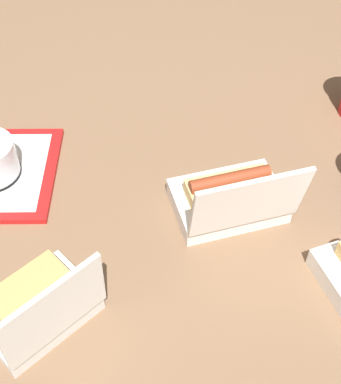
{
  "coord_description": "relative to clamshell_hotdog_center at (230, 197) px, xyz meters",
  "views": [
    {
      "loc": [
        -0.11,
        -0.61,
        0.79
      ],
      "look_at": [
        0.01,
        0.05,
        0.05
      ],
      "focal_mm": 50.0,
      "sensor_mm": 36.0,
      "label": 1
    }
  ],
  "objects": [
    {
      "name": "ground_plane",
      "position": [
        -0.12,
        -0.02,
        -0.04
      ],
      "size": [
        3.2,
        3.2,
        0.0
      ],
      "primitive_type": "plane",
      "color": "brown"
    },
    {
      "name": "clamshell_hotdog_center",
      "position": [
        0.0,
        0.0,
        0.0
      ],
      "size": [
        0.22,
        0.19,
        0.18
      ],
      "color": "white",
      "rests_on": "ground_plane"
    },
    {
      "name": "clamshell_sandwich_corner",
      "position": [
        -0.36,
        -0.17,
        0.0
      ],
      "size": [
        0.22,
        0.21,
        0.16
      ],
      "color": "white",
      "rests_on": "ground_plane"
    }
  ]
}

